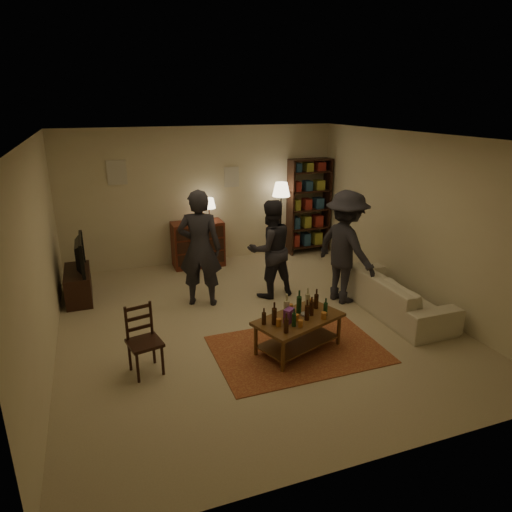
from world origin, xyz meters
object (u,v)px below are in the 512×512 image
tv_stand (78,277)px  person_by_sofa (346,247)px  bookshelf (309,205)px  floor_lamp (281,195)px  person_left (200,249)px  dining_chair (143,338)px  dresser (198,243)px  sofa (395,293)px  coffee_table (298,322)px  person_right (270,249)px

tv_stand → person_by_sofa: size_ratio=0.57×
bookshelf → floor_lamp: (-0.70, -0.13, 0.31)m
person_left → dining_chair: bearing=78.5°
dresser → person_by_sofa: size_ratio=0.74×
person_by_sofa → floor_lamp: bearing=-10.6°
floor_lamp → bookshelf: bearing=10.6°
sofa → floor_lamp: bearing=12.1°
tv_stand → bookshelf: bookshelf is taller
dining_chair → person_left: (1.12, 1.69, 0.49)m
person_by_sofa → bookshelf: bearing=-26.3°
tv_stand → person_by_sofa: (4.11, -1.55, 0.53)m
coffee_table → floor_lamp: bearing=70.6°
person_left → person_by_sofa: 2.33m
bookshelf → sofa: (-0.05, -3.18, -0.73)m
dresser → person_by_sofa: bearing=-53.0°
coffee_table → tv_stand: (-2.72, 2.76, -0.03)m
floor_lamp → sofa: (0.65, -3.05, -1.04)m
person_left → tv_stand: bearing=-3.0°
floor_lamp → sofa: bearing=-77.9°
coffee_table → sofa: bearing=16.2°
tv_stand → bookshelf: (4.69, 0.98, 0.65)m
coffee_table → person_right: (0.32, 1.81, 0.41)m
person_left → person_right: 1.18m
floor_lamp → sofa: size_ratio=0.76×
dresser → coffee_table: bearing=-82.7°
floor_lamp → person_right: 2.09m
dining_chair → sofa: (3.88, 0.36, -0.15)m
floor_lamp → person_by_sofa: size_ratio=0.86×
bookshelf → person_right: size_ratio=1.22×
person_by_sofa → sofa: bearing=-153.9°
bookshelf → sofa: 3.26m
tv_stand → floor_lamp: bearing=12.0°
sofa → coffee_table: bearing=106.2°
floor_lamp → person_left: (-2.11, -1.73, -0.40)m
dining_chair → tv_stand: tv_stand is taller
coffee_table → sofa: size_ratio=0.62×
floor_lamp → person_left: size_ratio=0.84×
bookshelf → person_by_sofa: bearing=-102.9°
sofa → person_by_sofa: (-0.54, 0.65, 0.62)m
dresser → person_left: (-0.37, -1.79, 0.47)m
bookshelf → person_left: (-2.81, -1.86, -0.09)m
dining_chair → sofa: 3.90m
coffee_table → person_left: bearing=114.2°
dresser → bookshelf: size_ratio=0.67×
person_by_sofa → person_right: bearing=47.0°
dresser → person_right: 2.05m
dining_chair → bookshelf: size_ratio=0.43×
sofa → person_left: bearing=64.4°
floor_lamp → person_right: size_ratio=0.96×
tv_stand → bookshelf: size_ratio=0.52×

